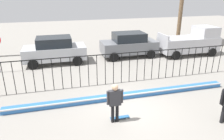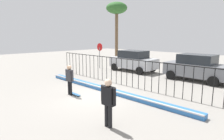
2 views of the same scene
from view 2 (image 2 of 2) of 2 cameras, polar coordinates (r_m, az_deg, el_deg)
The scene contains 10 objects.
ground_plane at distance 10.49m, azimuth -6.12°, elevation -7.57°, with size 60.00×60.00×0.00m, color gray.
bowl_coping_ledge at distance 11.14m, azimuth -1.74°, elevation -5.83°, with size 11.00×0.40×0.27m.
perimeter_fence at distance 12.22m, azimuth 4.45°, elevation 0.19°, with size 14.04×0.04×1.76m.
skateboarder at distance 10.57m, azimuth -12.50°, elevation -2.08°, with size 0.67×0.25×1.65m.
skateboard at distance 10.67m, azimuth -10.92°, elevation -7.07°, with size 0.80×0.20×0.07m.
camera_operator at distance 6.65m, azimuth -1.11°, elevation -8.49°, with size 0.70×0.26×1.73m.
parked_car_silver at distance 17.63m, azimuth 6.31°, elevation 2.76°, with size 4.30×2.12×1.90m.
parked_car_gray at distance 15.01m, azimuth 23.80°, elevation 0.74°, with size 4.30×2.12×1.90m.
stop_sign at distance 19.26m, azimuth -3.69°, elevation 5.33°, with size 0.76×0.07×2.50m.
palm_tree_short at distance 23.04m, azimuth 1.39°, elevation 17.20°, with size 2.42×2.42×7.05m.
Camera 2 is at (7.80, -6.27, 3.13)m, focal length 30.79 mm.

